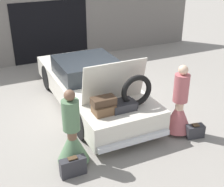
# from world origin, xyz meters

# --- Properties ---
(ground_plane) EXTENTS (40.00, 40.00, 0.00)m
(ground_plane) POSITION_xyz_m (0.00, 0.00, 0.00)
(ground_plane) COLOR gray
(garage_wall_back) EXTENTS (12.00, 0.14, 2.80)m
(garage_wall_back) POSITION_xyz_m (0.00, 4.00, 1.39)
(garage_wall_back) COLOR slate
(garage_wall_back) RESTS_ON ground_plane
(car) EXTENTS (1.83, 4.93, 1.74)m
(car) POSITION_xyz_m (-0.00, -0.02, 0.56)
(car) COLOR silver
(car) RESTS_ON ground_plane
(person_left) EXTENTS (0.64, 0.64, 1.63)m
(person_left) POSITION_xyz_m (-1.29, -2.25, 0.58)
(person_left) COLOR brown
(person_left) RESTS_ON ground_plane
(person_right) EXTENTS (0.64, 0.64, 1.68)m
(person_right) POSITION_xyz_m (1.29, -2.20, 0.60)
(person_right) COLOR beige
(person_right) RESTS_ON ground_plane
(suitcase_beside_left_person) EXTENTS (0.50, 0.17, 0.41)m
(suitcase_beside_left_person) POSITION_xyz_m (-1.42, -2.60, 0.19)
(suitcase_beside_left_person) COLOR #2D2D33
(suitcase_beside_left_person) RESTS_ON ground_plane
(suitcase_beside_right_person) EXTENTS (0.45, 0.28, 0.33)m
(suitcase_beside_right_person) POSITION_xyz_m (1.53, -2.55, 0.15)
(suitcase_beside_right_person) COLOR #2D2D33
(suitcase_beside_right_person) RESTS_ON ground_plane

